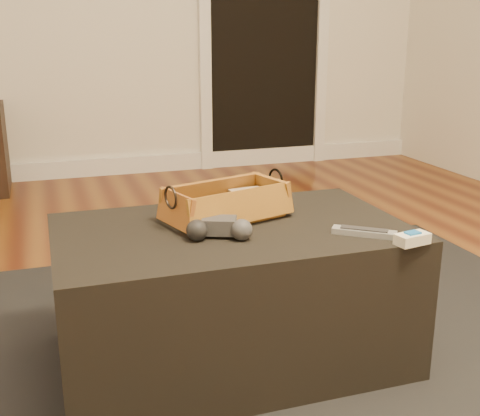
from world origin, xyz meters
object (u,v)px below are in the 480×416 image
object	(u,v)px
wicker_basket	(226,205)
cream_gadget	(412,239)
silver_remote	(364,232)
game_controller	(219,228)
ottoman	(232,294)
tv_remote	(224,214)

from	to	relation	value
wicker_basket	cream_gadget	bearing A→B (deg)	-42.01
silver_remote	cream_gadget	size ratio (longest dim) A/B	1.65
game_controller	ottoman	bearing A→B (deg)	54.71
cream_gadget	ottoman	bearing A→B (deg)	144.75
wicker_basket	cream_gadget	world-z (taller)	wicker_basket
tv_remote	silver_remote	size ratio (longest dim) A/B	1.21
tv_remote	game_controller	world-z (taller)	game_controller
ottoman	silver_remote	xyz separation A→B (m)	(0.32, -0.19, 0.22)
tv_remote	silver_remote	bearing A→B (deg)	-58.87
ottoman	game_controller	distance (m)	0.26
silver_remote	game_controller	bearing A→B (deg)	165.53
wicker_basket	cream_gadget	xyz separation A→B (m)	(0.40, -0.36, -0.03)
wicker_basket	game_controller	size ratio (longest dim) A/B	2.19
cream_gadget	game_controller	bearing A→B (deg)	156.66
wicker_basket	game_controller	world-z (taller)	wicker_basket
ottoman	tv_remote	size ratio (longest dim) A/B	5.07
wicker_basket	silver_remote	size ratio (longest dim) A/B	2.53
tv_remote	silver_remote	distance (m)	0.41
silver_remote	tv_remote	bearing A→B (deg)	144.14
game_controller	wicker_basket	bearing A→B (deg)	66.46
tv_remote	game_controller	size ratio (longest dim) A/B	1.05
ottoman	silver_remote	bearing A→B (deg)	-29.78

